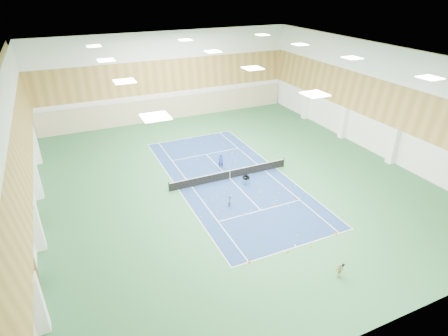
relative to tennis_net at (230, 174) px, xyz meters
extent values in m
plane|color=#285F36|center=(0.00, 0.00, -0.55)|extent=(40.00, 40.00, 0.00)
cube|color=navy|center=(0.00, 0.00, -0.55)|extent=(10.97, 23.77, 0.01)
cube|color=#C6B793|center=(0.00, 19.75, 1.05)|extent=(35.40, 0.16, 3.20)
cube|color=#593319|center=(-17.92, -8.00, 0.55)|extent=(0.08, 1.80, 2.20)
cube|color=#593319|center=(-17.92, 0.00, 0.55)|extent=(0.08, 1.80, 2.20)
imported|color=#203595|center=(0.07, 2.47, 0.32)|extent=(0.66, 0.45, 1.74)
imported|color=gray|center=(-2.15, -4.68, 0.02)|extent=(0.70, 0.67, 1.14)
imported|color=tan|center=(0.83, -15.71, 0.00)|extent=(0.68, 0.39, 1.10)
cone|color=#FF500D|center=(-2.98, -6.04, -0.45)|extent=(0.19, 0.19, 0.20)
cone|color=orange|center=(-1.63, -6.38, -0.45)|extent=(0.19, 0.19, 0.21)
cone|color=#E0600B|center=(1.53, -6.15, -0.43)|extent=(0.22, 0.22, 0.25)
cone|color=orange|center=(3.55, -6.17, -0.45)|extent=(0.18, 0.18, 0.20)
cone|color=#E43E0C|center=(-4.09, -11.93, -0.44)|extent=(0.19, 0.19, 0.21)
cone|color=#F5450C|center=(-0.96, -12.18, -0.45)|extent=(0.18, 0.18, 0.19)
cone|color=#F9550D|center=(1.03, -12.29, -0.45)|extent=(0.19, 0.19, 0.21)
cone|color=orange|center=(3.76, -11.86, -0.42)|extent=(0.23, 0.23, 0.25)
camera|label=1|loc=(-14.38, -30.12, 17.81)|focal=30.00mm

